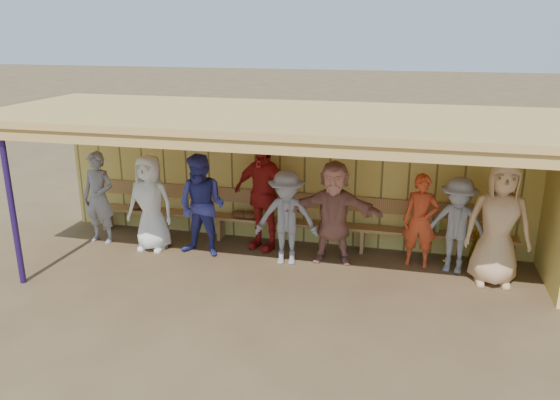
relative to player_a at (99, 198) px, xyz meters
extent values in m
plane|color=brown|center=(3.32, -0.40, -0.83)|extent=(90.00, 90.00, 0.00)
imported|color=gray|center=(0.00, 0.00, 0.00)|extent=(0.63, 0.43, 1.65)
imported|color=white|center=(1.05, -0.10, 0.01)|extent=(0.83, 0.55, 1.68)
imported|color=#373A97|center=(2.00, -0.13, 0.04)|extent=(0.92, 0.75, 1.74)
imported|color=red|center=(2.90, 0.41, 0.15)|extent=(1.23, 0.81, 1.95)
imported|color=gray|center=(3.45, -0.13, -0.05)|extent=(1.08, 0.72, 1.56)
imported|color=tan|center=(4.18, 0.10, 0.03)|extent=(1.60, 0.57, 1.71)
imported|color=#D44621|center=(5.55, 0.30, -0.07)|extent=(0.59, 0.41, 1.52)
imported|color=tan|center=(6.65, -0.12, 0.13)|extent=(0.96, 0.64, 1.92)
imported|color=gray|center=(6.10, 0.19, -0.06)|extent=(1.10, 0.78, 1.54)
cube|color=#E8CF63|center=(3.32, 0.95, 0.37)|extent=(8.60, 0.20, 2.40)
cube|color=tan|center=(3.32, -0.40, 1.62)|extent=(8.80, 3.20, 0.10)
cube|color=tan|center=(3.32, -1.90, 1.49)|extent=(8.80, 0.10, 0.18)
cube|color=tan|center=(-0.48, -0.40, 1.48)|extent=(0.08, 3.00, 0.16)
cube|color=tan|center=(0.47, -0.40, 1.48)|extent=(0.08, 3.00, 0.16)
cube|color=tan|center=(1.42, -0.40, 1.48)|extent=(0.08, 3.00, 0.16)
cube|color=tan|center=(2.37, -0.40, 1.48)|extent=(0.08, 3.00, 0.16)
cube|color=tan|center=(3.32, -0.40, 1.48)|extent=(0.08, 3.00, 0.16)
cube|color=tan|center=(4.27, -0.40, 1.48)|extent=(0.08, 3.00, 0.16)
cube|color=tan|center=(5.22, -0.40, 1.48)|extent=(0.08, 3.00, 0.16)
cube|color=tan|center=(6.17, -0.40, 1.48)|extent=(0.08, 3.00, 0.16)
cube|color=tan|center=(7.12, -0.40, 1.48)|extent=(0.08, 3.00, 0.16)
cylinder|color=navy|center=(-0.28, -1.80, 0.37)|extent=(0.09, 0.09, 2.40)
cube|color=#B5864D|center=(3.32, 0.66, -0.40)|extent=(7.60, 0.32, 0.05)
cube|color=#B5864D|center=(3.32, 0.82, -0.03)|extent=(7.60, 0.04, 0.26)
cube|color=#B5864D|center=(-0.28, 0.66, -0.63)|extent=(0.06, 0.29, 0.40)
cube|color=#B5864D|center=(2.03, 0.66, -0.63)|extent=(0.06, 0.29, 0.40)
cube|color=#B5864D|center=(4.62, 0.66, -0.63)|extent=(0.06, 0.29, 0.40)
cube|color=#B5864D|center=(6.92, 0.66, -0.63)|extent=(0.06, 0.29, 0.40)
cylinder|color=gold|center=(6.42, 0.46, -0.43)|extent=(0.13, 0.41, 0.80)
sphere|color=gold|center=(5.99, 0.46, -0.79)|extent=(0.08, 0.08, 0.08)
ellipsoid|color=#593319|center=(0.39, 0.61, -0.31)|extent=(0.30, 0.24, 0.14)
ellipsoid|color=#593319|center=(2.61, 0.61, -0.31)|extent=(0.30, 0.24, 0.14)
ellipsoid|color=#593319|center=(2.42, 0.61, -0.31)|extent=(0.30, 0.24, 0.14)
cylinder|color=#8FDB6D|center=(5.84, 0.71, -0.27)|extent=(0.07, 0.07, 0.22)
cylinder|color=#D45E2F|center=(6.73, 0.71, -0.27)|extent=(0.07, 0.07, 0.22)
cylinder|color=#AFDC6E|center=(6.97, 0.16, -0.72)|extent=(0.07, 0.07, 0.22)
camera|label=1|loc=(5.32, -8.21, 2.86)|focal=35.00mm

